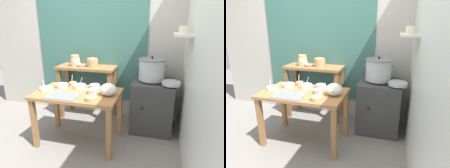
# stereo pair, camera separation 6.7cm
# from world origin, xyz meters

# --- Properties ---
(ground_plane) EXTENTS (9.00, 9.00, 0.00)m
(ground_plane) POSITION_xyz_m (0.00, 0.00, 0.00)
(ground_plane) COLOR gray
(wall_back) EXTENTS (4.40, 0.12, 2.60)m
(wall_back) POSITION_xyz_m (0.08, 1.10, 1.30)
(wall_back) COLOR #B2ADA3
(wall_back) RESTS_ON ground
(wall_right) EXTENTS (0.30, 3.20, 2.60)m
(wall_right) POSITION_xyz_m (1.40, 0.20, 1.30)
(wall_right) COLOR silver
(wall_right) RESTS_ON ground
(prep_table) EXTENTS (1.10, 0.66, 0.72)m
(prep_table) POSITION_xyz_m (0.00, 0.10, 0.61)
(prep_table) COLOR #9E6B3D
(prep_table) RESTS_ON ground
(back_shelf_table) EXTENTS (0.96, 0.40, 0.90)m
(back_shelf_table) POSITION_xyz_m (-0.16, 0.83, 0.68)
(back_shelf_table) COLOR olive
(back_shelf_table) RESTS_ON ground
(stove_block) EXTENTS (0.60, 0.61, 0.78)m
(stove_block) POSITION_xyz_m (0.94, 0.70, 0.38)
(stove_block) COLOR #383838
(stove_block) RESTS_ON ground
(steamer_pot) EXTENTS (0.44, 0.39, 0.35)m
(steamer_pot) POSITION_xyz_m (0.90, 0.72, 0.94)
(steamer_pot) COLOR #B7BABF
(steamer_pot) RESTS_ON stove_block
(clay_pot) EXTENTS (0.18, 0.18, 0.16)m
(clay_pot) POSITION_xyz_m (-0.05, 0.83, 0.97)
(clay_pot) COLOR tan
(clay_pot) RESTS_ON back_shelf_table
(bowl_stack_enamel) EXTENTS (0.17, 0.17, 0.18)m
(bowl_stack_enamel) POSITION_xyz_m (-0.35, 0.81, 0.98)
(bowl_stack_enamel) COLOR tan
(bowl_stack_enamel) RESTS_ON back_shelf_table
(ladle) EXTENTS (0.26, 0.11, 0.07)m
(ladle) POSITION_xyz_m (-0.25, 0.77, 0.94)
(ladle) COLOR #B7BABF
(ladle) RESTS_ON back_shelf_table
(serving_tray) EXTENTS (0.40, 0.28, 0.01)m
(serving_tray) POSITION_xyz_m (-0.12, -0.07, 0.72)
(serving_tray) COLOR slate
(serving_tray) RESTS_ON prep_table
(plastic_bag) EXTENTS (0.21, 0.21, 0.15)m
(plastic_bag) POSITION_xyz_m (0.42, 0.09, 0.80)
(plastic_bag) COLOR silver
(plastic_bag) RESTS_ON prep_table
(wide_pan) EXTENTS (0.25, 0.25, 0.04)m
(wide_pan) POSITION_xyz_m (1.18, 0.54, 0.80)
(wide_pan) COLOR #B7BABF
(wide_pan) RESTS_ON stove_block
(prep_bowl_0) EXTENTS (0.13, 0.13, 0.13)m
(prep_bowl_0) POSITION_xyz_m (0.27, -0.13, 0.74)
(prep_bowl_0) COLOR tan
(prep_bowl_0) RESTS_ON prep_table
(prep_bowl_1) EXTENTS (0.14, 0.14, 0.05)m
(prep_bowl_1) POSITION_xyz_m (0.16, 0.31, 0.75)
(prep_bowl_1) COLOR #B7BABF
(prep_bowl_1) RESTS_ON prep_table
(prep_bowl_2) EXTENTS (0.17, 0.17, 0.05)m
(prep_bowl_2) POSITION_xyz_m (-0.29, 0.22, 0.75)
(prep_bowl_2) COLOR #B7BABF
(prep_bowl_2) RESTS_ON prep_table
(prep_bowl_3) EXTENTS (0.16, 0.16, 0.14)m
(prep_bowl_3) POSITION_xyz_m (-0.44, 0.06, 0.74)
(prep_bowl_3) COLOR beige
(prep_bowl_3) RESTS_ON prep_table
(prep_bowl_4) EXTENTS (0.12, 0.12, 0.06)m
(prep_bowl_4) POSITION_xyz_m (0.20, 0.10, 0.75)
(prep_bowl_4) COLOR #B7BABF
(prep_bowl_4) RESTS_ON prep_table
(prep_bowl_5) EXTENTS (0.11, 0.11, 0.15)m
(prep_bowl_5) POSITION_xyz_m (-0.18, 0.34, 0.75)
(prep_bowl_5) COLOR tan
(prep_bowl_5) RESTS_ON prep_table
(prep_bowl_6) EXTENTS (0.17, 0.17, 0.15)m
(prep_bowl_6) POSITION_xyz_m (-0.04, 0.26, 0.75)
(prep_bowl_6) COLOR silver
(prep_bowl_6) RESTS_ON prep_table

